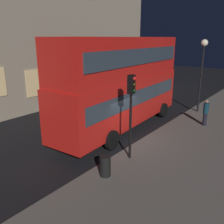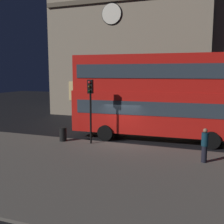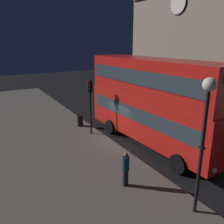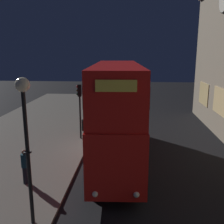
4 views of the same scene
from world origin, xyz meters
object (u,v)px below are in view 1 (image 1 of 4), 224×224
(traffic_light_near_kerb, at_px, (131,100))
(traffic_light_far_side, at_px, (160,65))
(double_decker_bus, at_px, (122,80))
(pedestrian, at_px, (206,112))
(street_lamp, at_px, (203,60))
(litter_bin, at_px, (105,166))

(traffic_light_near_kerb, relative_size, traffic_light_far_side, 0.97)
(double_decker_bus, relative_size, pedestrian, 6.47)
(traffic_light_far_side, bearing_deg, double_decker_bus, 14.20)
(traffic_light_far_side, relative_size, street_lamp, 0.76)
(pedestrian, bearing_deg, traffic_light_near_kerb, -24.95)
(traffic_light_far_side, xyz_separation_m, street_lamp, (-4.39, -5.62, 1.15))
(double_decker_bus, bearing_deg, street_lamp, -26.32)
(traffic_light_near_kerb, height_order, pedestrian, traffic_light_near_kerb)
(litter_bin, bearing_deg, traffic_light_far_side, 19.56)
(double_decker_bus, distance_m, street_lamp, 7.09)
(traffic_light_far_side, distance_m, litter_bin, 17.36)
(traffic_light_far_side, height_order, pedestrian, traffic_light_far_side)
(double_decker_bus, relative_size, traffic_light_near_kerb, 2.79)
(traffic_light_far_side, xyz_separation_m, pedestrian, (-7.33, -7.08, -1.96))
(street_lamp, distance_m, pedestrian, 4.52)
(street_lamp, bearing_deg, double_decker_bus, 156.58)
(traffic_light_near_kerb, distance_m, street_lamp, 9.89)
(double_decker_bus, distance_m, traffic_light_near_kerb, 4.43)
(pedestrian, height_order, litter_bin, pedestrian)
(traffic_light_near_kerb, bearing_deg, pedestrian, -15.95)
(traffic_light_near_kerb, distance_m, litter_bin, 3.15)
(traffic_light_near_kerb, xyz_separation_m, litter_bin, (-1.99, -0.06, -2.45))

